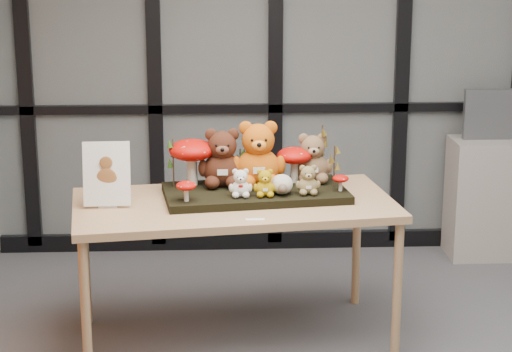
{
  "coord_description": "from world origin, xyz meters",
  "views": [
    {
      "loc": [
        -0.89,
        -4.01,
        2.28
      ],
      "look_at": [
        -0.66,
        0.86,
        0.98
      ],
      "focal_mm": 65.0,
      "sensor_mm": 36.0,
      "label": 1
    }
  ],
  "objects_px": {
    "mushroom_front_left": "(186,190)",
    "sign_holder": "(107,176)",
    "bear_tan_back": "(312,155)",
    "mushroom_front_right": "(341,182)",
    "mushroom_back_right": "(295,163)",
    "display_table": "(234,212)",
    "plush_cream_hedgehog": "(282,183)",
    "monitor": "(499,114)",
    "mushroom_back_left": "(192,160)",
    "bear_white_bow": "(241,181)",
    "bear_pooh_yellow": "(258,150)",
    "cabinet": "(494,198)",
    "bear_small_yellow": "(265,181)",
    "bear_brown_medium": "(222,154)",
    "bear_beige_small": "(308,178)",
    "diorama_tray": "(255,193)"
  },
  "relations": [
    {
      "from": "bear_white_bow",
      "to": "mushroom_back_left",
      "type": "height_order",
      "value": "mushroom_back_left"
    },
    {
      "from": "bear_brown_medium",
      "to": "bear_beige_small",
      "type": "height_order",
      "value": "bear_brown_medium"
    },
    {
      "from": "sign_holder",
      "to": "monitor",
      "type": "bearing_deg",
      "value": 27.43
    },
    {
      "from": "mushroom_back_right",
      "to": "diorama_tray",
      "type": "bearing_deg",
      "value": -148.46
    },
    {
      "from": "mushroom_front_right",
      "to": "diorama_tray",
      "type": "bearing_deg",
      "value": 173.74
    },
    {
      "from": "bear_brown_medium",
      "to": "bear_tan_back",
      "type": "distance_m",
      "value": 0.53
    },
    {
      "from": "bear_white_bow",
      "to": "mushroom_front_right",
      "type": "relative_size",
      "value": 1.69
    },
    {
      "from": "bear_brown_medium",
      "to": "plush_cream_hedgehog",
      "type": "distance_m",
      "value": 0.4
    },
    {
      "from": "bear_beige_small",
      "to": "bear_pooh_yellow",
      "type": "bearing_deg",
      "value": 136.0
    },
    {
      "from": "display_table",
      "to": "bear_small_yellow",
      "type": "height_order",
      "value": "bear_small_yellow"
    },
    {
      "from": "bear_tan_back",
      "to": "mushroom_front_left",
      "type": "relative_size",
      "value": 2.55
    },
    {
      "from": "bear_small_yellow",
      "to": "sign_holder",
      "type": "relative_size",
      "value": 0.47
    },
    {
      "from": "bear_beige_small",
      "to": "display_table",
      "type": "bearing_deg",
      "value": 169.76
    },
    {
      "from": "sign_holder",
      "to": "mushroom_back_right",
      "type": "bearing_deg",
      "value": 14.27
    },
    {
      "from": "monitor",
      "to": "mushroom_back_left",
      "type": "bearing_deg",
      "value": -151.26
    },
    {
      "from": "bear_pooh_yellow",
      "to": "bear_beige_small",
      "type": "distance_m",
      "value": 0.35
    },
    {
      "from": "sign_holder",
      "to": "cabinet",
      "type": "height_order",
      "value": "sign_holder"
    },
    {
      "from": "bear_pooh_yellow",
      "to": "bear_brown_medium",
      "type": "relative_size",
      "value": 1.13
    },
    {
      "from": "display_table",
      "to": "monitor",
      "type": "relative_size",
      "value": 3.72
    },
    {
      "from": "mushroom_front_right",
      "to": "mushroom_back_right",
      "type": "bearing_deg",
      "value": 141.14
    },
    {
      "from": "bear_brown_medium",
      "to": "mushroom_back_left",
      "type": "bearing_deg",
      "value": 167.16
    },
    {
      "from": "bear_tan_back",
      "to": "cabinet",
      "type": "bearing_deg",
      "value": 29.75
    },
    {
      "from": "bear_tan_back",
      "to": "bear_beige_small",
      "type": "xyz_separation_m",
      "value": [
        -0.05,
        -0.27,
        -0.06
      ]
    },
    {
      "from": "display_table",
      "to": "bear_brown_medium",
      "type": "relative_size",
      "value": 5.14
    },
    {
      "from": "bear_small_yellow",
      "to": "sign_holder",
      "type": "bearing_deg",
      "value": 173.82
    },
    {
      "from": "bear_small_yellow",
      "to": "sign_holder",
      "type": "height_order",
      "value": "sign_holder"
    },
    {
      "from": "bear_brown_medium",
      "to": "mushroom_front_right",
      "type": "bearing_deg",
      "value": -20.66
    },
    {
      "from": "bear_tan_back",
      "to": "sign_holder",
      "type": "xyz_separation_m",
      "value": [
        -1.14,
        -0.32,
        -0.03
      ]
    },
    {
      "from": "bear_brown_medium",
      "to": "cabinet",
      "type": "bearing_deg",
      "value": 23.09
    },
    {
      "from": "bear_white_bow",
      "to": "cabinet",
      "type": "distance_m",
      "value": 2.38
    },
    {
      "from": "bear_white_bow",
      "to": "mushroom_front_right",
      "type": "distance_m",
      "value": 0.57
    },
    {
      "from": "mushroom_front_right",
      "to": "bear_small_yellow",
      "type": "bearing_deg",
      "value": -169.29
    },
    {
      "from": "plush_cream_hedgehog",
      "to": "mushroom_back_left",
      "type": "xyz_separation_m",
      "value": [
        -0.5,
        0.22,
        0.08
      ]
    },
    {
      "from": "display_table",
      "to": "mushroom_front_left",
      "type": "xyz_separation_m",
      "value": [
        -0.26,
        -0.13,
        0.17
      ]
    },
    {
      "from": "bear_pooh_yellow",
      "to": "bear_brown_medium",
      "type": "bearing_deg",
      "value": 170.62
    },
    {
      "from": "mushroom_back_right",
      "to": "bear_beige_small",
      "type": "bearing_deg",
      "value": -77.68
    },
    {
      "from": "bear_beige_small",
      "to": "mushroom_back_left",
      "type": "distance_m",
      "value": 0.68
    },
    {
      "from": "bear_beige_small",
      "to": "plush_cream_hedgehog",
      "type": "bearing_deg",
      "value": 172.32
    },
    {
      "from": "display_table",
      "to": "cabinet",
      "type": "height_order",
      "value": "cabinet"
    },
    {
      "from": "monitor",
      "to": "mushroom_back_right",
      "type": "bearing_deg",
      "value": -143.48
    },
    {
      "from": "bear_white_bow",
      "to": "monitor",
      "type": "height_order",
      "value": "monitor"
    },
    {
      "from": "mushroom_back_left",
      "to": "cabinet",
      "type": "distance_m",
      "value": 2.48
    },
    {
      "from": "mushroom_front_left",
      "to": "sign_holder",
      "type": "bearing_deg",
      "value": 172.31
    },
    {
      "from": "bear_pooh_yellow",
      "to": "monitor",
      "type": "xyz_separation_m",
      "value": [
        1.74,
        1.18,
        -0.04
      ]
    },
    {
      "from": "bear_white_bow",
      "to": "sign_holder",
      "type": "relative_size",
      "value": 0.48
    },
    {
      "from": "display_table",
      "to": "bear_beige_small",
      "type": "bearing_deg",
      "value": -10.24
    },
    {
      "from": "bear_beige_small",
      "to": "plush_cream_hedgehog",
      "type": "xyz_separation_m",
      "value": [
        -0.14,
        0.0,
        -0.03
      ]
    },
    {
      "from": "bear_tan_back",
      "to": "mushroom_front_left",
      "type": "bearing_deg",
      "value": -159.83
    },
    {
      "from": "bear_white_bow",
      "to": "mushroom_front_right",
      "type": "height_order",
      "value": "bear_white_bow"
    },
    {
      "from": "display_table",
      "to": "plush_cream_hedgehog",
      "type": "distance_m",
      "value": 0.31
    }
  ]
}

